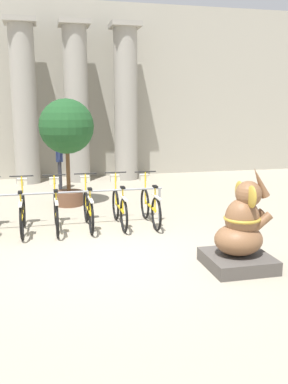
{
  "coord_description": "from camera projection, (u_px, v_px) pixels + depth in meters",
  "views": [
    {
      "loc": [
        -1.16,
        -6.85,
        2.51
      ],
      "look_at": [
        0.57,
        0.41,
        1.0
      ],
      "focal_mm": 40.0,
      "sensor_mm": 36.0,
      "label": 1
    }
  ],
  "objects": [
    {
      "name": "person_pedestrian",
      "position": [
        59.0,
        155.0,
        12.88
      ],
      "size": [
        0.23,
        0.47,
        1.75
      ],
      "color": "#28282D",
      "rests_on": "ground_plane"
    },
    {
      "name": "column_right",
      "position": [
        126.0,
        102.0,
        14.4
      ],
      "size": [
        0.99,
        0.99,
        5.16
      ],
      "color": "gray",
      "rests_on": "ground_plane"
    },
    {
      "name": "bicycle_3",
      "position": [
        88.0,
        208.0,
        8.91
      ],
      "size": [
        0.48,
        1.69,
        1.09
      ],
      "color": "black",
      "rests_on": "ground_plane"
    },
    {
      "name": "potted_tree",
      "position": [
        67.0,
        131.0,
        10.63
      ],
      "size": [
        1.37,
        1.37,
        2.69
      ],
      "color": "brown",
      "rests_on": "ground_plane"
    },
    {
      "name": "ground_plane",
      "position": [
        117.0,
        255.0,
        7.3
      ],
      "size": [
        60.0,
        60.0,
        0.0
      ],
      "primitive_type": "plane",
      "color": "#9E937F"
    },
    {
      "name": "column_middle",
      "position": [
        76.0,
        102.0,
        14.02
      ],
      "size": [
        0.99,
        0.99,
        5.16
      ],
      "color": "gray",
      "rests_on": "ground_plane"
    },
    {
      "name": "bicycle_5",
      "position": [
        150.0,
        205.0,
        9.18
      ],
      "size": [
        0.48,
        1.69,
        1.09
      ],
      "color": "black",
      "rests_on": "ground_plane"
    },
    {
      "name": "bicycle_2",
      "position": [
        56.0,
        210.0,
        8.73
      ],
      "size": [
        0.48,
        1.69,
        1.09
      ],
      "color": "black",
      "rests_on": "ground_plane"
    },
    {
      "name": "column_left",
      "position": [
        24.0,
        102.0,
        13.65
      ],
      "size": [
        0.99,
        0.99,
        5.16
      ],
      "color": "gray",
      "rests_on": "ground_plane"
    },
    {
      "name": "bike_rack",
      "position": [
        71.0,
        199.0,
        8.9
      ],
      "size": [
        3.9,
        0.05,
        0.77
      ],
      "color": "gray",
      "rests_on": "ground_plane"
    },
    {
      "name": "elephant_statue",
      "position": [
        241.0,
        234.0,
        6.66
      ],
      "size": [
        0.99,
        0.99,
        1.61
      ],
      "color": "#4C4742",
      "rests_on": "ground_plane"
    },
    {
      "name": "bicycle_4",
      "position": [
        119.0,
        206.0,
        9.07
      ],
      "size": [
        0.48,
        1.69,
        1.09
      ],
      "color": "black",
      "rests_on": "ground_plane"
    },
    {
      "name": "bicycle_1",
      "position": [
        22.0,
        212.0,
        8.59
      ],
      "size": [
        0.48,
        1.69,
        1.09
      ],
      "color": "black",
      "rests_on": "ground_plane"
    },
    {
      "name": "building_facade",
      "position": [
        74.0,
        91.0,
        14.9
      ],
      "size": [
        20.0,
        0.2,
        6.0
      ],
      "color": "#A39E8E",
      "rests_on": "ground_plane"
    }
  ]
}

